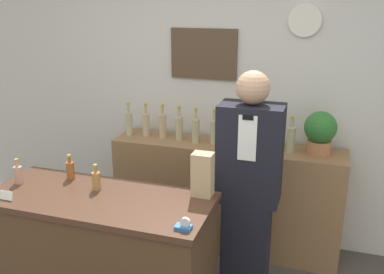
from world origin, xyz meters
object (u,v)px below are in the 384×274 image
at_px(shopkeeper, 248,192).
at_px(paper_bag, 203,175).
at_px(tape_dispenser, 184,226).
at_px(potted_plant, 320,131).

distance_m(shopkeeper, paper_bag, 0.50).
height_order(paper_bag, tape_dispenser, paper_bag).
height_order(shopkeeper, tape_dispenser, shopkeeper).
xyz_separation_m(shopkeeper, potted_plant, (0.44, 0.63, 0.30)).
distance_m(shopkeeper, potted_plant, 0.83).
relative_size(shopkeeper, potted_plant, 4.88).
bearing_deg(paper_bag, shopkeeper, 57.98).
distance_m(shopkeeper, tape_dispenser, 0.84).
bearing_deg(shopkeeper, paper_bag, -122.02).
bearing_deg(tape_dispenser, paper_bag, 93.19).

